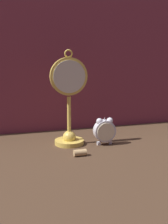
# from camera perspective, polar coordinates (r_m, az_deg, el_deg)

# --- Properties ---
(ground_plane) EXTENTS (4.00, 4.00, 0.00)m
(ground_plane) POSITION_cam_1_polar(r_m,az_deg,el_deg) (1.06, 1.25, -7.41)
(ground_plane) COLOR #422D1E
(fabric_backdrop_drape) EXTENTS (1.77, 0.01, 0.57)m
(fabric_backdrop_drape) POSITION_cam_1_polar(r_m,az_deg,el_deg) (1.32, -3.11, 8.88)
(fabric_backdrop_drape) COLOR brown
(fabric_backdrop_drape) RESTS_ON ground_plane
(pocket_watch_on_stand) EXTENTS (0.13, 0.11, 0.34)m
(pocket_watch_on_stand) POSITION_cam_1_polar(r_m,az_deg,el_deg) (1.12, -2.76, 1.23)
(pocket_watch_on_stand) COLOR gold
(pocket_watch_on_stand) RESTS_ON ground_plane
(alarm_clock_twin_bell) EXTENTS (0.08, 0.03, 0.10)m
(alarm_clock_twin_bell) POSITION_cam_1_polar(r_m,az_deg,el_deg) (1.13, 3.79, -3.29)
(alarm_clock_twin_bell) COLOR silver
(alarm_clock_twin_bell) RESTS_ON ground_plane
(wine_cork) EXTENTS (0.04, 0.02, 0.02)m
(wine_cork) POSITION_cam_1_polar(r_m,az_deg,el_deg) (1.03, -0.73, -7.45)
(wine_cork) COLOR tan
(wine_cork) RESTS_ON ground_plane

